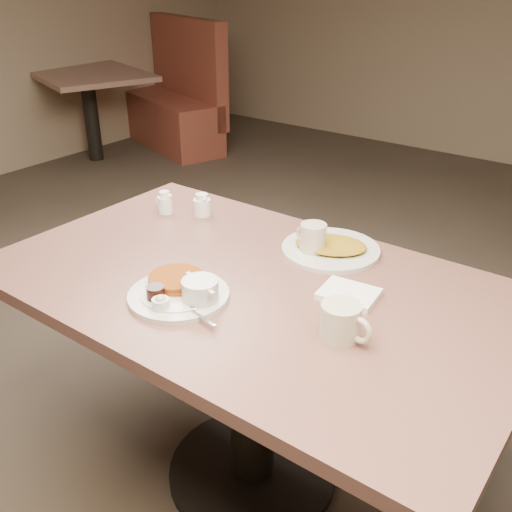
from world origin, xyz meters
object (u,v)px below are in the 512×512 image
Objects in this scene: booth_back_left at (168,102)px; main_plate at (182,290)px; hash_plate at (331,248)px; creamer_right at (202,205)px; creamer_left at (165,203)px; coffee_mug_far at (312,239)px; diner_table at (252,331)px; coffee_mug_near at (342,321)px.

main_plate is at bearing -44.62° from booth_back_left.
main_plate is 0.91× the size of hash_plate.
creamer_right is 0.21× the size of hash_plate.
booth_back_left reaches higher than creamer_right.
creamer_left is (-0.45, 0.39, 0.01)m from main_plate.
coffee_mug_far is 0.31× the size of hash_plate.
booth_back_left reaches higher than creamer_left.
main_plate is at bearing -116.73° from diner_table.
creamer_right is at bearing 147.40° from diner_table.
coffee_mug_near reaches higher than creamer_left.
diner_table is 0.55m from creamer_right.
main_plate is at bearing -41.02° from creamer_left.
main_plate is 0.51m from hash_plate.
coffee_mug_near reaches higher than diner_table.
diner_table is 3.87× the size of hash_plate.
diner_table is 0.41m from coffee_mug_near.
coffee_mug_near is 1.79× the size of creamer_left.
creamer_right is (-0.33, 0.46, 0.01)m from main_plate.
coffee_mug_far is 0.07× the size of booth_back_left.
hash_plate is at bearing 69.51° from main_plate.
creamer_left is (-0.88, 0.30, -0.01)m from coffee_mug_near.
creamer_left is 3.47m from booth_back_left.
creamer_right is (-0.76, 0.37, -0.01)m from coffee_mug_near.
hash_plate is (0.63, 0.08, -0.02)m from creamer_left.
coffee_mug_far reaches higher than creamer_right.
coffee_mug_near is 0.37× the size of hash_plate.
hash_plate is (-0.25, 0.38, -0.03)m from coffee_mug_near.
main_plate is 0.45m from coffee_mug_far.
diner_table is at bearing -41.81° from booth_back_left.
hash_plate is 3.88m from booth_back_left.
creamer_left is at bearing -45.25° from booth_back_left.
main_plate is at bearing -168.06° from coffee_mug_near.
booth_back_left reaches higher than main_plate.
diner_table is at bearing 164.53° from coffee_mug_near.
hash_plate reaches higher than diner_table.
creamer_right is at bearing -43.13° from booth_back_left.
creamer_right is (-0.43, 0.27, 0.21)m from diner_table.
creamer_left is at bearing 138.98° from main_plate.
coffee_mug_far is 3.89m from booth_back_left.
coffee_mug_far is 0.59m from creamer_left.
diner_table is at bearing 63.27° from main_plate.
coffee_mug_near is (0.34, -0.09, 0.22)m from diner_table.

